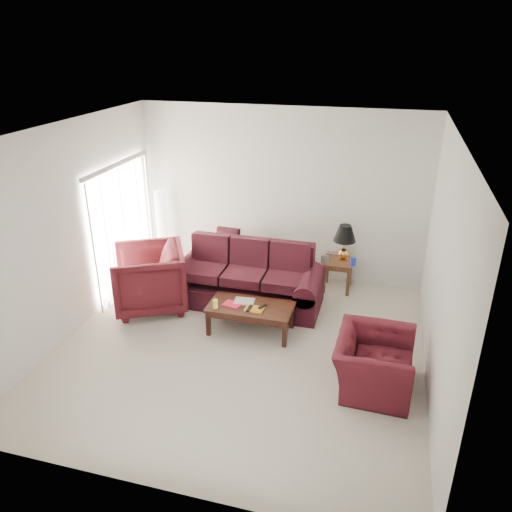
{
  "coord_description": "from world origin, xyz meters",
  "views": [
    {
      "loc": [
        1.77,
        -5.63,
        4.05
      ],
      "look_at": [
        0.0,
        0.85,
        1.05
      ],
      "focal_mm": 35.0,
      "sensor_mm": 36.0,
      "label": 1
    }
  ],
  "objects_px": {
    "floor_lamp": "(162,229)",
    "armchair_right": "(374,363)",
    "armchair_left": "(149,278)",
    "end_table": "(338,275)",
    "coffee_table": "(251,319)",
    "sofa": "(246,276)"
  },
  "relations": [
    {
      "from": "floor_lamp",
      "to": "end_table",
      "type": "bearing_deg",
      "value": -0.88
    },
    {
      "from": "armchair_left",
      "to": "coffee_table",
      "type": "bearing_deg",
      "value": 53.02
    },
    {
      "from": "end_table",
      "to": "coffee_table",
      "type": "bearing_deg",
      "value": -122.17
    },
    {
      "from": "armchair_left",
      "to": "end_table",
      "type": "bearing_deg",
      "value": 88.82
    },
    {
      "from": "end_table",
      "to": "armchair_left",
      "type": "height_order",
      "value": "armchair_left"
    },
    {
      "from": "armchair_left",
      "to": "coffee_table",
      "type": "relative_size",
      "value": 0.9
    },
    {
      "from": "end_table",
      "to": "floor_lamp",
      "type": "relative_size",
      "value": 0.35
    },
    {
      "from": "armchair_left",
      "to": "armchair_right",
      "type": "xyz_separation_m",
      "value": [
        3.57,
        -1.1,
        -0.16
      ]
    },
    {
      "from": "armchair_right",
      "to": "end_table",
      "type": "bearing_deg",
      "value": 18.22
    },
    {
      "from": "sofa",
      "to": "armchair_right",
      "type": "height_order",
      "value": "sofa"
    },
    {
      "from": "coffee_table",
      "to": "floor_lamp",
      "type": "bearing_deg",
      "value": 165.55
    },
    {
      "from": "end_table",
      "to": "armchair_right",
      "type": "bearing_deg",
      "value": -73.69
    },
    {
      "from": "sofa",
      "to": "armchair_left",
      "type": "relative_size",
      "value": 2.16
    },
    {
      "from": "coffee_table",
      "to": "end_table",
      "type": "bearing_deg",
      "value": 82.05
    },
    {
      "from": "floor_lamp",
      "to": "armchair_right",
      "type": "xyz_separation_m",
      "value": [
        3.99,
        -2.57,
        -0.41
      ]
    },
    {
      "from": "floor_lamp",
      "to": "coffee_table",
      "type": "bearing_deg",
      "value": -38.68
    },
    {
      "from": "end_table",
      "to": "floor_lamp",
      "type": "bearing_deg",
      "value": 179.12
    },
    {
      "from": "armchair_right",
      "to": "armchair_left",
      "type": "bearing_deg",
      "value": 74.76
    },
    {
      "from": "sofa",
      "to": "floor_lamp",
      "type": "xyz_separation_m",
      "value": [
        -1.89,
        0.95,
        0.26
      ]
    },
    {
      "from": "floor_lamp",
      "to": "armchair_right",
      "type": "height_order",
      "value": "floor_lamp"
    },
    {
      "from": "coffee_table",
      "to": "armchair_left",
      "type": "bearing_deg",
      "value": -165.0
    },
    {
      "from": "armchair_left",
      "to": "coffee_table",
      "type": "distance_m",
      "value": 1.81
    }
  ]
}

